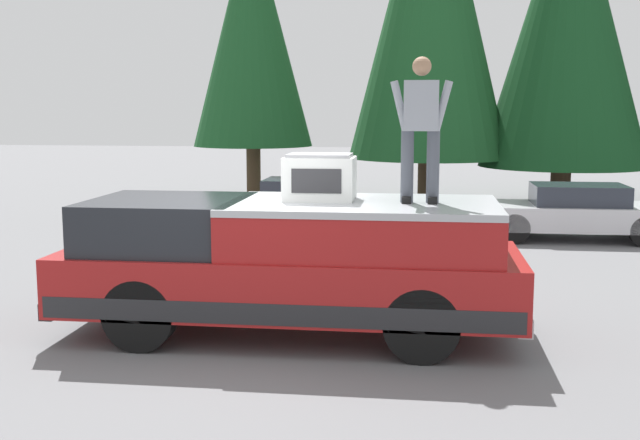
# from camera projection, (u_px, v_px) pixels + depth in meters

# --- Properties ---
(ground_plane) EXTENTS (90.00, 90.00, 0.00)m
(ground_plane) POSITION_uv_depth(u_px,v_px,m) (245.00, 340.00, 9.30)
(ground_plane) COLOR slate
(pickup_truck) EXTENTS (2.01, 5.54, 1.65)m
(pickup_truck) POSITION_uv_depth(u_px,v_px,m) (291.00, 264.00, 9.45)
(pickup_truck) COLOR maroon
(pickup_truck) RESTS_ON ground
(compressor_unit) EXTENTS (0.65, 0.84, 0.56)m
(compressor_unit) POSITION_uv_depth(u_px,v_px,m) (320.00, 177.00, 9.38)
(compressor_unit) COLOR silver
(compressor_unit) RESTS_ON pickup_truck
(person_on_truck_bed) EXTENTS (0.29, 0.72, 1.69)m
(person_on_truck_bed) POSITION_uv_depth(u_px,v_px,m) (421.00, 126.00, 9.03)
(person_on_truck_bed) COLOR #4C515B
(person_on_truck_bed) RESTS_ON pickup_truck
(parked_car_silver) EXTENTS (1.64, 4.10, 1.16)m
(parked_car_silver) POSITION_uv_depth(u_px,v_px,m) (574.00, 212.00, 16.33)
(parked_car_silver) COLOR silver
(parked_car_silver) RESTS_ON ground
(parked_car_black) EXTENTS (1.64, 4.10, 1.16)m
(parked_car_black) POSITION_uv_depth(u_px,v_px,m) (304.00, 205.00, 17.56)
(parked_car_black) COLOR black
(parked_car_black) RESTS_ON ground
(conifer_left) EXTENTS (4.52, 4.52, 9.02)m
(conifer_left) POSITION_uv_depth(u_px,v_px,m) (568.00, 20.00, 20.78)
(conifer_left) COLOR #4C3826
(conifer_left) RESTS_ON ground
(conifer_center_right) EXTENTS (3.32, 3.32, 8.04)m
(conifer_center_right) POSITION_uv_depth(u_px,v_px,m) (252.00, 31.00, 21.40)
(conifer_center_right) COLOR #4C3826
(conifer_center_right) RESTS_ON ground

